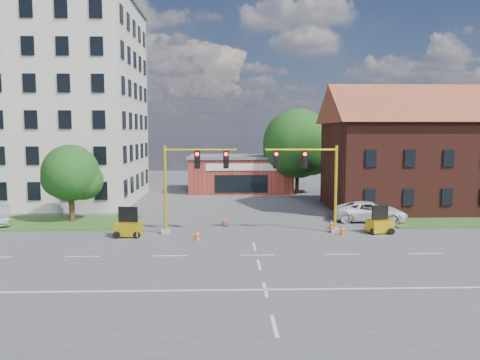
{
  "coord_description": "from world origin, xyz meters",
  "views": [
    {
      "loc": [
        -1.79,
        -26.55,
        7.13
      ],
      "look_at": [
        -0.65,
        10.0,
        3.37
      ],
      "focal_mm": 35.0,
      "sensor_mm": 36.0,
      "label": 1
    }
  ],
  "objects_px": {
    "trailer_east": "(380,225)",
    "trailer_west": "(128,228)",
    "signal_mast_west": "(189,178)",
    "pickup_white": "(370,212)",
    "signal_mast_east": "(313,178)"
  },
  "relations": [
    {
      "from": "trailer_east",
      "to": "trailer_west",
      "type": "bearing_deg",
      "value": 165.45
    },
    {
      "from": "signal_mast_west",
      "to": "pickup_white",
      "type": "relative_size",
      "value": 1.09
    },
    {
      "from": "trailer_west",
      "to": "pickup_white",
      "type": "xyz_separation_m",
      "value": [
        18.22,
        4.86,
        0.17
      ]
    },
    {
      "from": "signal_mast_west",
      "to": "trailer_west",
      "type": "xyz_separation_m",
      "value": [
        -4.09,
        -0.89,
        -3.3
      ]
    },
    {
      "from": "signal_mast_east",
      "to": "trailer_east",
      "type": "xyz_separation_m",
      "value": [
        4.77,
        -0.28,
        -3.33
      ]
    },
    {
      "from": "signal_mast_east",
      "to": "trailer_east",
      "type": "bearing_deg",
      "value": -3.33
    },
    {
      "from": "trailer_west",
      "to": "trailer_east",
      "type": "bearing_deg",
      "value": 10.3
    },
    {
      "from": "signal_mast_east",
      "to": "pickup_white",
      "type": "height_order",
      "value": "signal_mast_east"
    },
    {
      "from": "trailer_west",
      "to": "pickup_white",
      "type": "distance_m",
      "value": 18.86
    },
    {
      "from": "trailer_west",
      "to": "pickup_white",
      "type": "bearing_deg",
      "value": 23.27
    },
    {
      "from": "trailer_east",
      "to": "pickup_white",
      "type": "height_order",
      "value": "trailer_east"
    },
    {
      "from": "trailer_east",
      "to": "pickup_white",
      "type": "distance_m",
      "value": 4.31
    },
    {
      "from": "trailer_east",
      "to": "signal_mast_west",
      "type": "bearing_deg",
      "value": 162.29
    },
    {
      "from": "signal_mast_east",
      "to": "trailer_east",
      "type": "relative_size",
      "value": 3.25
    },
    {
      "from": "trailer_east",
      "to": "pickup_white",
      "type": "bearing_deg",
      "value": 64.91
    }
  ]
}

